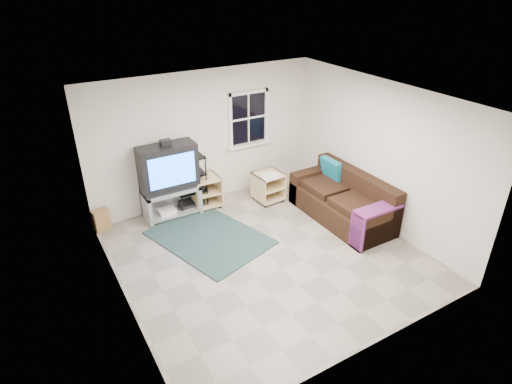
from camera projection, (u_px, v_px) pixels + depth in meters
room at (249, 122)px, 8.54m from camera, size 4.60×4.62×4.60m
tv_unit at (169, 175)px, 7.83m from camera, size 1.04×0.52×1.53m
av_rack at (190, 186)px, 8.22m from camera, size 0.56×0.41×1.13m
side_table_left at (205, 190)px, 8.42m from camera, size 0.55×0.55×0.61m
side_table_right at (268, 184)px, 8.59m from camera, size 0.56×0.58×0.62m
sofa at (343, 202)px, 7.96m from camera, size 0.93×2.11×0.96m
shag_rug at (209, 237)px, 7.49m from camera, size 1.96×2.32×0.02m
paper_bag at (101, 220)px, 7.66m from camera, size 0.31×0.24×0.39m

